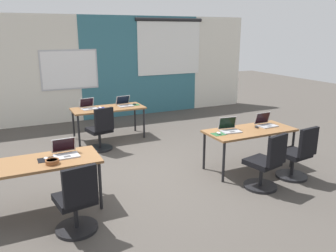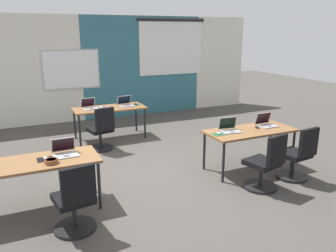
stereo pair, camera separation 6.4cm
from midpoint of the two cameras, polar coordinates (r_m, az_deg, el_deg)
ground_plane at (r=6.00m, az=-4.19°, el=-7.80°), size 24.00×24.00×0.00m
back_wall_assembly at (r=9.60m, az=-13.34°, el=9.41°), size 10.00×0.27×2.80m
desk_near_left at (r=4.86m, az=-21.30°, el=-6.23°), size 1.60×0.70×0.72m
desk_near_right at (r=6.12m, az=13.27°, el=-1.13°), size 1.60×0.70×0.72m
desk_far_center at (r=7.79m, az=-10.22°, el=2.62°), size 1.60×0.70×0.72m
laptop_near_right_end at (r=6.41m, az=15.80°, el=0.48°), size 0.34×0.30×0.23m
mouse_near_right_end at (r=6.24m, az=14.38°, el=-0.15°), size 0.07×0.10×0.03m
chair_near_right_end at (r=5.99m, az=20.54°, el=-4.94°), size 0.52×0.56×0.92m
laptop_near_right_inner at (r=5.92m, az=9.99°, el=-0.39°), size 0.36×0.32×0.23m
mousepad_near_right_inner at (r=5.73m, az=8.18°, el=-1.35°), size 0.22×0.19×0.00m
mouse_near_right_inner at (r=5.73m, az=8.19°, el=-1.17°), size 0.06×0.10×0.03m
chair_near_right_inner at (r=5.46m, az=15.73°, el=-6.53°), size 0.52×0.58×0.92m
laptop_far_left at (r=7.75m, az=-13.43°, el=3.20°), size 0.38×0.35×0.23m
mousepad_far_left at (r=7.73m, az=-11.55°, el=2.93°), size 0.22×0.19×0.00m
mouse_far_left at (r=7.73m, az=-11.56°, el=3.06°), size 0.09×0.11×0.03m
chair_far_left at (r=7.09m, az=-11.47°, el=-1.10°), size 0.52×0.58×0.92m
laptop_far_right at (r=7.91m, az=-7.51°, el=3.73°), size 0.36×0.34×0.22m
mousepad_far_right at (r=7.98m, az=-5.84°, el=3.55°), size 0.22×0.19×0.00m
mouse_far_right at (r=7.98m, az=-5.85°, el=3.69°), size 0.08×0.11×0.03m
laptop_near_left_inner at (r=4.93m, az=-17.18°, el=-4.19°), size 0.34×0.32×0.23m
mousepad_near_left_inner at (r=4.85m, az=-20.11°, el=-5.34°), size 0.22×0.19×0.00m
mouse_near_left_inner at (r=4.85m, az=-20.13°, el=-5.13°), size 0.08×0.11×0.03m
chair_near_left_inner at (r=4.32m, az=-15.47°, el=-12.60°), size 0.52×0.57×0.92m
snack_bowl at (r=4.67m, az=-19.24°, el=-5.62°), size 0.18×0.18×0.06m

